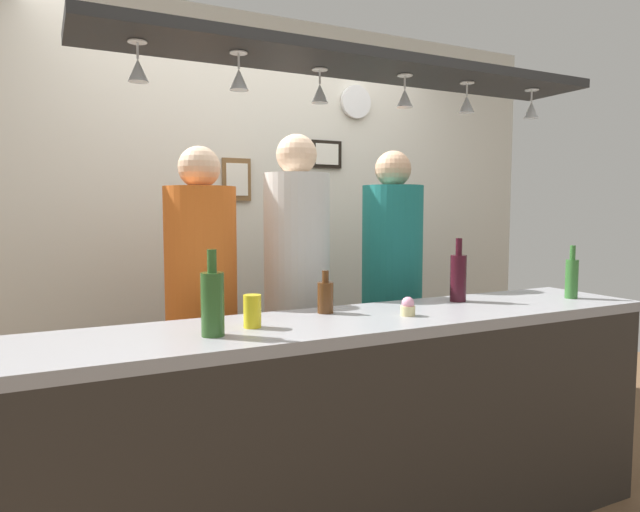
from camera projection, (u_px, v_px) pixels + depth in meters
name	position (u px, v px, depth m)	size (l,w,h in m)	color
ground_plane	(329.00, 501.00, 2.67)	(8.00, 8.00, 0.00)	brown
back_wall	(250.00, 224.00, 3.54)	(4.40, 0.06, 2.60)	silver
bar_counter	(389.00, 400.00, 2.17)	(2.70, 0.55, 0.96)	#99999E
overhead_glass_rack	(365.00, 65.00, 2.23)	(2.20, 0.36, 0.04)	black
hanging_wineglass_far_left	(138.00, 69.00, 1.86)	(0.07, 0.07, 0.13)	silver
hanging_wineglass_left	(239.00, 78.00, 1.99)	(0.07, 0.07, 0.13)	silver
hanging_wineglass_center_left	(320.00, 92.00, 2.23)	(0.07, 0.07, 0.13)	silver
hanging_wineglass_center	(405.00, 97.00, 2.32)	(0.07, 0.07, 0.13)	silver
hanging_wineglass_center_right	(467.00, 103.00, 2.46)	(0.07, 0.07, 0.13)	silver
hanging_wineglass_right	(531.00, 109.00, 2.61)	(0.07, 0.07, 0.13)	silver
person_left_orange_shirt	(201.00, 288.00, 2.66)	(0.34, 0.34, 1.69)	#2D334C
person_middle_white_patterned_shirt	(297.00, 271.00, 2.88)	(0.34, 0.34, 1.78)	#2D334C
person_right_teal_shirt	(392.00, 272.00, 3.15)	(0.34, 0.34, 1.72)	#2D334C
bottle_wine_dark_red	(458.00, 277.00, 2.63)	(0.08, 0.08, 0.30)	#380F19
bottle_champagne_green	(213.00, 302.00, 1.91)	(0.08, 0.08, 0.30)	#2D5623
bottle_beer_green_import	(572.00, 277.00, 2.72)	(0.06, 0.06, 0.26)	#336B2D
bottle_beer_brown_stubby	(325.00, 296.00, 2.34)	(0.07, 0.07, 0.18)	#512D14
drink_can	(252.00, 311.00, 2.05)	(0.07, 0.07, 0.12)	yellow
cupcake	(408.00, 307.00, 2.28)	(0.06, 0.06, 0.08)	beige
picture_frame_crest	(237.00, 180.00, 3.43)	(0.18, 0.02, 0.26)	brown
picture_frame_upper_small	(326.00, 154.00, 3.70)	(0.22, 0.02, 0.18)	black
wall_clock	(356.00, 102.00, 3.76)	(0.22, 0.22, 0.03)	white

